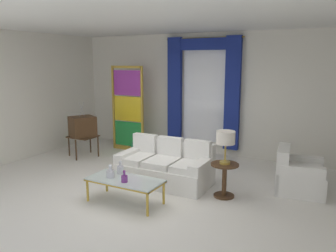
# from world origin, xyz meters

# --- Properties ---
(ground_plane) EXTENTS (16.00, 16.00, 0.00)m
(ground_plane) POSITION_xyz_m (0.00, 0.00, 0.00)
(ground_plane) COLOR white
(wall_rear) EXTENTS (8.00, 0.12, 3.00)m
(wall_rear) POSITION_xyz_m (0.00, 3.06, 1.50)
(wall_rear) COLOR white
(wall_rear) RESTS_ON ground
(wall_left) EXTENTS (0.12, 7.00, 3.00)m
(wall_left) POSITION_xyz_m (-3.66, 0.60, 1.50)
(wall_left) COLOR white
(wall_left) RESTS_ON ground
(ceiling_slab) EXTENTS (8.00, 7.60, 0.04)m
(ceiling_slab) POSITION_xyz_m (0.00, 0.80, 3.02)
(ceiling_slab) COLOR white
(curtained_window) EXTENTS (2.00, 0.17, 2.70)m
(curtained_window) POSITION_xyz_m (-0.05, 2.89, 1.74)
(curtained_window) COLOR white
(curtained_window) RESTS_ON ground
(couch_white_long) EXTENTS (1.77, 0.94, 0.86)m
(couch_white_long) POSITION_xyz_m (0.17, 0.61, 0.30)
(couch_white_long) COLOR white
(couch_white_long) RESTS_ON ground
(coffee_table) EXTENTS (1.26, 0.59, 0.41)m
(coffee_table) POSITION_xyz_m (0.04, -0.58, 0.37)
(coffee_table) COLOR silver
(coffee_table) RESTS_ON ground
(bottle_blue_decanter) EXTENTS (0.11, 0.11, 0.23)m
(bottle_blue_decanter) POSITION_xyz_m (-0.19, -0.39, 0.49)
(bottle_blue_decanter) COLOR silver
(bottle_blue_decanter) RESTS_ON coffee_table
(bottle_crystal_tall) EXTENTS (0.14, 0.14, 0.23)m
(bottle_crystal_tall) POSITION_xyz_m (-0.22, -0.62, 0.49)
(bottle_crystal_tall) COLOR silver
(bottle_crystal_tall) RESTS_ON coffee_table
(bottle_amber_squat) EXTENTS (0.10, 0.10, 0.20)m
(bottle_amber_squat) POSITION_xyz_m (0.12, -0.70, 0.48)
(bottle_amber_squat) COLOR #753384
(bottle_amber_squat) RESTS_ON coffee_table
(vintage_tv) EXTENTS (0.71, 0.75, 1.35)m
(vintage_tv) POSITION_xyz_m (-2.49, 1.23, 0.73)
(vintage_tv) COLOR #472D19
(vintage_tv) RESTS_ON ground
(armchair_white) EXTENTS (0.91, 0.91, 0.80)m
(armchair_white) POSITION_xyz_m (2.48, 1.29, 0.29)
(armchair_white) COLOR white
(armchair_white) RESTS_ON ground
(stained_glass_divider) EXTENTS (0.95, 0.05, 2.20)m
(stained_glass_divider) POSITION_xyz_m (-1.87, 2.25, 1.06)
(stained_glass_divider) COLOR gold
(stained_glass_divider) RESTS_ON ground
(peacock_figurine) EXTENTS (0.44, 0.60, 0.50)m
(peacock_figurine) POSITION_xyz_m (-1.43, 1.95, 0.22)
(peacock_figurine) COLOR beige
(peacock_figurine) RESTS_ON ground
(round_side_table) EXTENTS (0.48, 0.48, 0.59)m
(round_side_table) POSITION_xyz_m (1.40, 0.44, 0.36)
(round_side_table) COLOR #472D19
(round_side_table) RESTS_ON ground
(table_lamp_brass) EXTENTS (0.32, 0.32, 0.57)m
(table_lamp_brass) POSITION_xyz_m (1.40, 0.44, 1.03)
(table_lamp_brass) COLOR #B29338
(table_lamp_brass) RESTS_ON round_side_table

